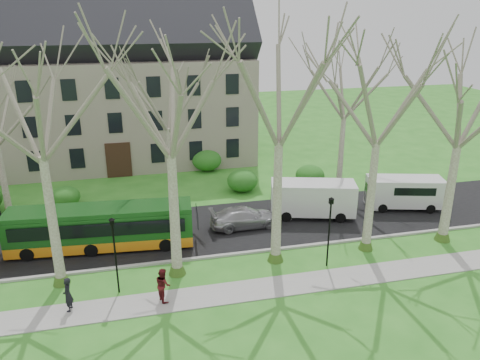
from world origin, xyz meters
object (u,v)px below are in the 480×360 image
pedestrian_a (68,294)px  bus_follow (101,227)px  sedan (245,217)px  van_a (313,200)px  pedestrian_b (163,285)px  van_b (404,193)px

pedestrian_a → bus_follow: bearing=177.9°
sedan → van_a: size_ratio=0.81×
pedestrian_a → pedestrian_b: bearing=97.7°
pedestrian_a → van_a: bearing=126.3°
pedestrian_a → sedan: bearing=134.0°
van_a → van_b: van_a is taller
van_a → pedestrian_b: (-11.42, -8.09, -0.39)m
van_a → pedestrian_a: 17.94m
van_a → pedestrian_b: 14.00m
sedan → pedestrian_a: (-10.92, -7.32, 0.21)m
pedestrian_b → bus_follow: bearing=8.7°
bus_follow → sedan: bearing=10.0°
sedan → pedestrian_a: bearing=122.0°
bus_follow → pedestrian_b: bus_follow is taller
van_a → pedestrian_b: bearing=-128.7°
sedan → van_a: van_a is taller
bus_follow → pedestrian_b: (3.29, -6.68, -0.50)m
sedan → bus_follow: bearing=93.2°
sedan → pedestrian_a: pedestrian_a is taller
bus_follow → pedestrian_b: 7.46m
sedan → pedestrian_b: pedestrian_b is taller
bus_follow → van_a: (14.70, 1.40, -0.10)m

